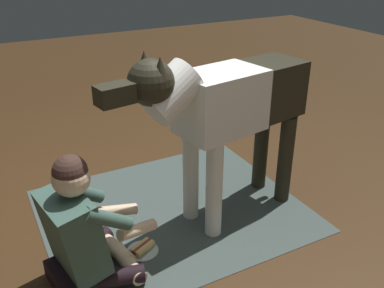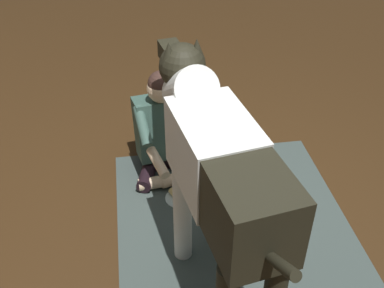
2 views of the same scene
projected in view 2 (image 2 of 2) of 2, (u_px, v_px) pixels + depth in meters
The scene contains 5 objects.
ground_plane at pixel (215, 224), 3.18m from camera, with size 13.58×13.58×0.00m, color #3B2512.
area_rug at pixel (236, 231), 3.12m from camera, with size 1.88×1.59×0.01m, color #3E4B47.
person_sitting_on_floor at pixel (164, 132), 3.47m from camera, with size 0.68×0.57×0.84m.
large_dog at pixel (217, 167), 2.33m from camera, with size 1.72×0.51×1.30m.
hot_dog_on_plate at pixel (179, 196), 3.36m from camera, with size 0.21×0.21×0.06m.
Camera 2 is at (-2.18, 0.49, 2.34)m, focal length 42.88 mm.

